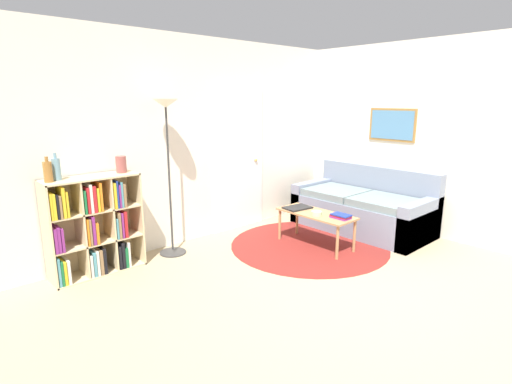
% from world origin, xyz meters
% --- Properties ---
extents(ground_plane, '(14.00, 14.00, 0.00)m').
position_xyz_m(ground_plane, '(0.00, 0.00, 0.00)').
color(ground_plane, tan).
extents(wall_back, '(7.43, 0.11, 2.60)m').
position_xyz_m(wall_back, '(0.02, 2.72, 1.29)').
color(wall_back, silver).
rests_on(wall_back, ground_plane).
extents(wall_right, '(0.08, 5.69, 2.60)m').
position_xyz_m(wall_right, '(2.24, 1.35, 1.30)').
color(wall_right, silver).
rests_on(wall_right, ground_plane).
extents(rug, '(2.00, 2.00, 0.01)m').
position_xyz_m(rug, '(0.68, 1.49, 0.00)').
color(rug, maroon).
rests_on(rug, ground_plane).
extents(bookshelf, '(0.95, 0.34, 1.05)m').
position_xyz_m(bookshelf, '(-1.65, 2.50, 0.52)').
color(bookshelf, beige).
rests_on(bookshelf, ground_plane).
extents(floor_lamp, '(0.32, 0.32, 1.83)m').
position_xyz_m(floor_lamp, '(-0.75, 2.43, 1.45)').
color(floor_lamp, '#333333').
rests_on(floor_lamp, ground_plane).
extents(couch, '(0.93, 1.88, 0.88)m').
position_xyz_m(couch, '(1.80, 1.41, 0.30)').
color(couch, gray).
rests_on(couch, ground_plane).
extents(coffee_table, '(0.42, 1.01, 0.44)m').
position_xyz_m(coffee_table, '(0.74, 1.43, 0.38)').
color(coffee_table, '#AD7F51').
rests_on(coffee_table, ground_plane).
extents(laptop, '(0.37, 0.28, 0.02)m').
position_xyz_m(laptop, '(0.72, 1.73, 0.45)').
color(laptop, black).
rests_on(laptop, coffee_table).
extents(bowl, '(0.13, 0.13, 0.05)m').
position_xyz_m(bowl, '(0.65, 1.35, 0.46)').
color(bowl, '#9ED193').
rests_on(bowl, coffee_table).
extents(book_stack_on_table, '(0.15, 0.24, 0.05)m').
position_xyz_m(book_stack_on_table, '(0.77, 1.08, 0.46)').
color(book_stack_on_table, '#7F287A').
rests_on(book_stack_on_table, coffee_table).
extents(bottle_left, '(0.08, 0.08, 0.25)m').
position_xyz_m(bottle_left, '(-2.02, 2.49, 1.16)').
color(bottle_left, olive).
rests_on(bottle_left, bookshelf).
extents(bottle_middle, '(0.08, 0.08, 0.27)m').
position_xyz_m(bottle_middle, '(-1.93, 2.52, 1.17)').
color(bottle_middle, '#6B93A3').
rests_on(bottle_middle, bookshelf).
extents(vase_on_shelf, '(0.11, 0.11, 0.18)m').
position_xyz_m(vase_on_shelf, '(-1.29, 2.50, 1.14)').
color(vase_on_shelf, '#934C47').
rests_on(vase_on_shelf, bookshelf).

